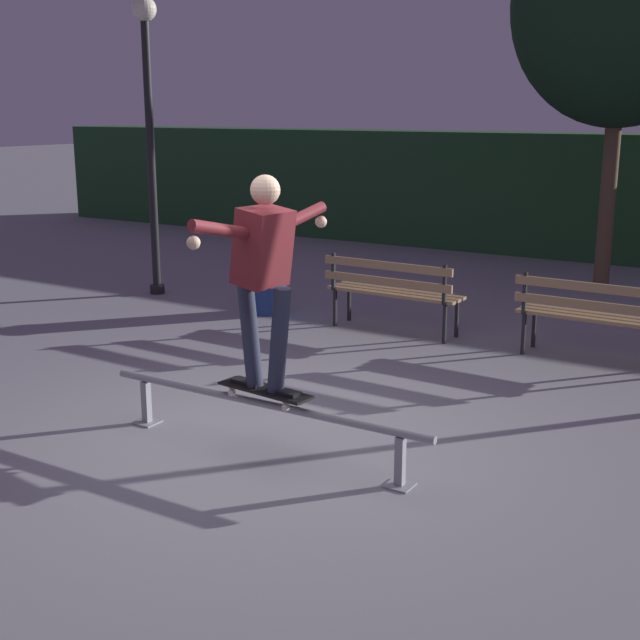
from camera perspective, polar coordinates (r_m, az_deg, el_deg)
name	(u,v)px	position (r m, az deg, el deg)	size (l,w,h in m)	color
ground_plane	(275,444)	(6.59, -3.02, -8.29)	(90.00, 90.00, 0.00)	gray
hedge_backdrop	(603,197)	(15.29, 18.43, 7.84)	(24.00, 1.20, 2.09)	#234C28
grind_rail	(261,411)	(6.34, -3.96, -6.10)	(2.80, 0.18, 0.41)	gray
skateboard	(265,391)	(6.26, -3.69, -4.75)	(0.80, 0.29, 0.09)	black
skateboarder	(264,265)	(6.03, -3.81, 3.70)	(0.63, 1.40, 1.56)	black
park_bench_leftmost	(392,287)	(9.65, 4.82, 2.22)	(1.61, 0.46, 0.88)	black
park_bench_left_center	(596,311)	(8.89, 18.03, 0.55)	(1.61, 0.46, 0.88)	black
tree_behind_benches	(624,4)	(12.73, 19.67, 19.31)	(2.96, 2.96, 5.49)	brown
lamp_post_left	(149,110)	(11.78, -11.40, 13.64)	(0.32, 0.32, 3.90)	black
trash_can	(267,280)	(10.65, -3.56, 2.68)	(0.52, 0.52, 0.80)	navy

